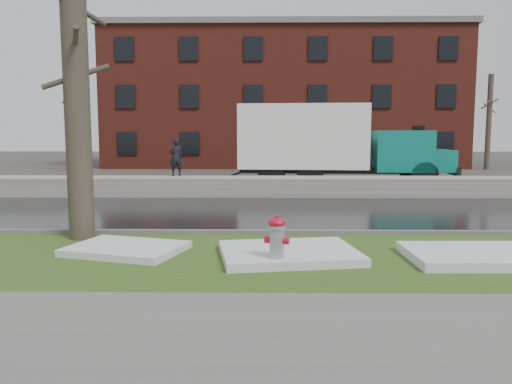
{
  "coord_description": "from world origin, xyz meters",
  "views": [
    {
      "loc": [
        0.47,
        -10.78,
        2.43
      ],
      "look_at": [
        0.3,
        1.51,
        1.0
      ],
      "focal_mm": 35.0,
      "sensor_mm": 36.0,
      "label": 1
    }
  ],
  "objects_px": {
    "tree": "(76,80)",
    "worker": "(176,157)",
    "box_truck": "(329,143)",
    "fire_hydrant": "(277,239)"
  },
  "relations": [
    {
      "from": "tree",
      "to": "box_truck",
      "type": "bearing_deg",
      "value": 59.74
    },
    {
      "from": "tree",
      "to": "box_truck",
      "type": "distance_m",
      "value": 14.54
    },
    {
      "from": "tree",
      "to": "worker",
      "type": "bearing_deg",
      "value": 85.74
    },
    {
      "from": "fire_hydrant",
      "to": "tree",
      "type": "relative_size",
      "value": 0.13
    },
    {
      "from": "fire_hydrant",
      "to": "box_truck",
      "type": "xyz_separation_m",
      "value": [
        2.85,
        14.92,
        1.48
      ]
    },
    {
      "from": "box_truck",
      "to": "worker",
      "type": "bearing_deg",
      "value": -146.96
    },
    {
      "from": "tree",
      "to": "fire_hydrant",
      "type": "bearing_deg",
      "value": -28.79
    },
    {
      "from": "tree",
      "to": "worker",
      "type": "height_order",
      "value": "tree"
    },
    {
      "from": "box_truck",
      "to": "worker",
      "type": "relative_size",
      "value": 7.59
    },
    {
      "from": "tree",
      "to": "worker",
      "type": "xyz_separation_m",
      "value": [
        0.66,
        8.81,
        -2.12
      ]
    }
  ]
}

